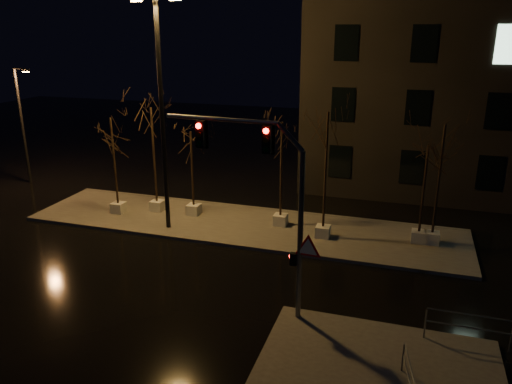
% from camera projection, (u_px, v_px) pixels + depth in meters
% --- Properties ---
extents(ground, '(90.00, 90.00, 0.00)m').
position_uv_depth(ground, '(192.00, 281.00, 19.86)').
color(ground, black).
rests_on(ground, ground).
extents(median, '(22.00, 5.00, 0.15)m').
position_uv_depth(median, '(242.00, 225.00, 25.27)').
color(median, '#4C4944').
rests_on(median, ground).
extents(sidewalk_corner, '(7.00, 5.00, 0.15)m').
position_uv_depth(sidewalk_corner, '(378.00, 371.00, 14.53)').
color(sidewalk_corner, '#4C4944').
rests_on(sidewalk_corner, ground).
extents(tree_0, '(1.80, 1.80, 5.24)m').
position_uv_depth(tree_0, '(112.00, 140.00, 25.53)').
color(tree_0, beige).
rests_on(tree_0, median).
extents(tree_1, '(1.80, 1.80, 5.74)m').
position_uv_depth(tree_1, '(152.00, 131.00, 25.71)').
color(tree_1, beige).
rests_on(tree_1, median).
extents(tree_2, '(1.80, 1.80, 4.58)m').
position_uv_depth(tree_2, '(191.00, 151.00, 25.41)').
color(tree_2, beige).
rests_on(tree_2, median).
extents(tree_3, '(1.80, 1.80, 5.36)m').
position_uv_depth(tree_3, '(282.00, 146.00, 23.80)').
color(tree_3, beige).
rests_on(tree_3, median).
extents(tree_4, '(1.80, 1.80, 6.09)m').
position_uv_depth(tree_4, '(327.00, 141.00, 22.20)').
color(tree_4, beige).
rests_on(tree_4, median).
extents(tree_5, '(1.80, 1.80, 4.72)m').
position_uv_depth(tree_5, '(426.00, 167.00, 21.96)').
color(tree_5, beige).
rests_on(tree_5, median).
extents(tree_6, '(1.80, 1.80, 5.63)m').
position_uv_depth(tree_6, '(442.00, 153.00, 21.61)').
color(tree_6, beige).
rests_on(tree_6, median).
extents(traffic_signal_mast, '(5.49, 0.45, 6.71)m').
position_uv_depth(traffic_signal_mast, '(269.00, 191.00, 16.11)').
color(traffic_signal_mast, '#525559').
rests_on(traffic_signal_mast, sidewalk_corner).
extents(streetlight_main, '(2.69, 0.85, 10.81)m').
position_uv_depth(streetlight_main, '(161.00, 101.00, 22.88)').
color(streetlight_main, black).
rests_on(streetlight_main, median).
extents(streetlight_far, '(1.42, 0.53, 7.30)m').
position_uv_depth(streetlight_far, '(23.00, 121.00, 31.14)').
color(streetlight_far, black).
rests_on(streetlight_far, ground).
extents(guard_rail_a, '(2.54, 0.06, 1.10)m').
position_uv_depth(guard_rail_a, '(468.00, 325.00, 15.38)').
color(guard_rail_a, '#525559').
rests_on(guard_rail_a, sidewalk_corner).
extents(guard_rail_b, '(0.38, 2.02, 0.97)m').
position_uv_depth(guard_rail_b, '(409.00, 375.00, 13.29)').
color(guard_rail_b, '#525559').
rests_on(guard_rail_b, sidewalk_corner).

